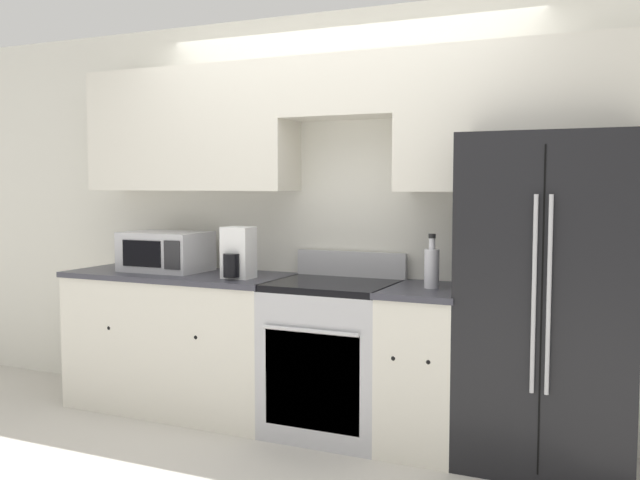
# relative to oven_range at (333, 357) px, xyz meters

# --- Properties ---
(ground_plane) EXTENTS (12.00, 12.00, 0.00)m
(ground_plane) POSITION_rel_oven_range_xyz_m (-0.09, -0.31, -0.47)
(ground_plane) COLOR beige
(wall_back) EXTENTS (8.00, 0.39, 2.60)m
(wall_back) POSITION_rel_oven_range_xyz_m (-0.09, 0.27, 1.07)
(wall_back) COLOR silver
(wall_back) RESTS_ON ground_plane
(lower_cabinets_left) EXTENTS (1.52, 0.64, 0.92)m
(lower_cabinets_left) POSITION_rel_oven_range_xyz_m (-1.12, 0.00, -0.00)
(lower_cabinets_left) COLOR silver
(lower_cabinets_left) RESTS_ON ground_plane
(lower_cabinets_right) EXTENTS (0.45, 0.64, 0.92)m
(lower_cabinets_right) POSITION_rel_oven_range_xyz_m (0.58, -0.00, -0.00)
(lower_cabinets_right) COLOR silver
(lower_cabinets_right) RESTS_ON ground_plane
(oven_range) EXTENTS (0.73, 0.65, 1.08)m
(oven_range) POSITION_rel_oven_range_xyz_m (0.00, 0.00, 0.00)
(oven_range) COLOR #B7B7BC
(oven_range) RESTS_ON ground_plane
(refrigerator) EXTENTS (0.89, 0.72, 1.77)m
(refrigerator) POSITION_rel_oven_range_xyz_m (1.24, 0.04, 0.42)
(refrigerator) COLOR black
(refrigerator) RESTS_ON ground_plane
(microwave) EXTENTS (0.55, 0.39, 0.26)m
(microwave) POSITION_rel_oven_range_xyz_m (-1.25, 0.04, 0.59)
(microwave) COLOR #B7B7BC
(microwave) RESTS_ON lower_cabinets_left
(bottle) EXTENTS (0.08, 0.08, 0.31)m
(bottle) POSITION_rel_oven_range_xyz_m (0.60, 0.01, 0.58)
(bottle) COLOR silver
(bottle) RESTS_ON lower_cabinets_right
(electric_kettle) EXTENTS (0.18, 0.21, 0.32)m
(electric_kettle) POSITION_rel_oven_range_xyz_m (-0.61, -0.10, 0.61)
(electric_kettle) COLOR white
(electric_kettle) RESTS_ON lower_cabinets_left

